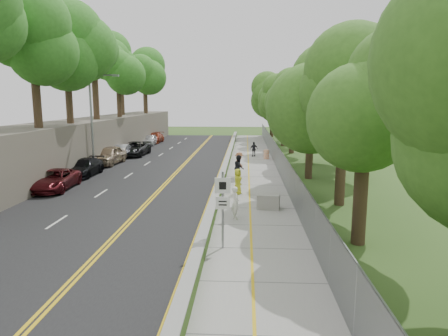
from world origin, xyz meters
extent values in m
plane|color=#33511E|center=(0.00, 0.00, 0.00)|extent=(140.00, 140.00, 0.00)
cube|color=black|center=(-5.40, 15.00, 0.02)|extent=(11.20, 66.00, 0.04)
cube|color=gray|center=(2.55, 15.00, 0.03)|extent=(4.20, 66.00, 0.05)
cube|color=#6ACB1E|center=(0.25, 15.00, 0.30)|extent=(0.42, 66.00, 0.60)
cube|color=#595147|center=(-13.50, 15.00, 2.00)|extent=(5.00, 66.00, 4.00)
cube|color=slate|center=(4.65, 15.00, 1.00)|extent=(0.04, 66.00, 2.00)
cylinder|color=gray|center=(-10.70, 14.00, 4.00)|extent=(0.18, 0.18, 8.00)
cylinder|color=gray|center=(-9.60, 14.00, 7.85)|extent=(2.30, 0.13, 0.13)
cube|color=gray|center=(-8.52, 14.00, 7.80)|extent=(0.50, 0.22, 0.14)
cylinder|color=gray|center=(1.05, -3.00, 1.60)|extent=(0.09, 0.09, 3.10)
cube|color=white|center=(1.05, -3.03, 2.60)|extent=(0.62, 0.04, 0.62)
cube|color=white|center=(1.05, -3.03, 1.90)|extent=(0.56, 0.04, 0.50)
cylinder|color=orange|center=(4.00, 21.47, 0.50)|extent=(0.55, 0.55, 0.91)
cube|color=gray|center=(3.20, 3.00, 0.45)|extent=(1.30, 1.05, 0.79)
imported|color=#541319|center=(-10.60, 6.82, 0.71)|extent=(2.53, 4.93, 1.33)
imported|color=black|center=(-10.59, 11.79, 0.70)|extent=(1.91, 4.59, 1.33)
imported|color=tan|center=(-10.60, 17.41, 0.87)|extent=(2.28, 5.00, 1.66)
imported|color=#A9ABB0|center=(-10.60, 20.60, 0.75)|extent=(1.73, 4.39, 1.42)
imported|color=black|center=(-9.84, 23.22, 0.77)|extent=(2.51, 5.30, 1.46)
imported|color=#9F3D25|center=(-10.60, 35.98, 0.73)|extent=(2.01, 4.79, 1.38)
imported|color=silver|center=(-10.60, 33.25, 0.73)|extent=(1.65, 4.05, 1.38)
imported|color=#CDD026|center=(1.45, 6.26, 0.85)|extent=(0.73, 0.90, 1.61)
imported|color=white|center=(1.45, 1.00, 0.86)|extent=(0.52, 0.67, 1.63)
imported|color=black|center=(1.45, 10.78, 0.97)|extent=(0.75, 0.93, 1.84)
imported|color=#955B3A|center=(1.45, 12.00, 1.00)|extent=(1.02, 1.37, 1.89)
imported|color=black|center=(2.80, 23.20, 0.81)|extent=(0.97, 0.66, 1.53)
camera|label=1|loc=(1.93, -18.18, 5.90)|focal=32.00mm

